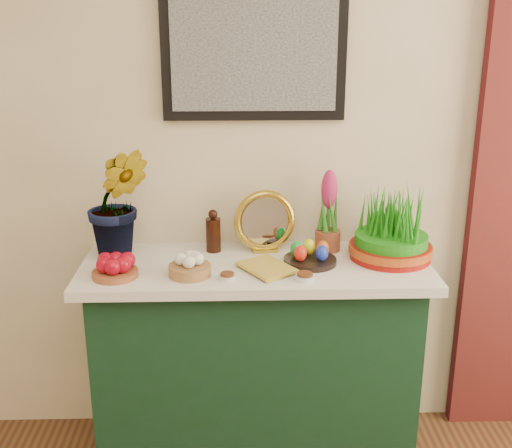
{
  "coord_description": "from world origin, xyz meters",
  "views": [
    {
      "loc": [
        -0.2,
        -0.4,
        1.84
      ],
      "look_at": [
        -0.13,
        1.95,
        1.07
      ],
      "focal_mm": 45.0,
      "sensor_mm": 36.0,
      "label": 1
    }
  ],
  "objects_px": {
    "book": "(250,272)",
    "mirror": "(265,222)",
    "sideboard": "(256,364)",
    "hyacinth_green": "(117,185)",
    "wheatgrass_sabzeh": "(392,230)"
  },
  "relations": [
    {
      "from": "sideboard",
      "to": "book",
      "type": "distance_m",
      "value": 0.5
    },
    {
      "from": "hyacinth_green",
      "to": "book",
      "type": "distance_m",
      "value": 0.64
    },
    {
      "from": "hyacinth_green",
      "to": "book",
      "type": "height_order",
      "value": "hyacinth_green"
    },
    {
      "from": "hyacinth_green",
      "to": "mirror",
      "type": "bearing_deg",
      "value": -2.6
    },
    {
      "from": "sideboard",
      "to": "wheatgrass_sabzeh",
      "type": "bearing_deg",
      "value": 3.49
    },
    {
      "from": "hyacinth_green",
      "to": "book",
      "type": "xyz_separation_m",
      "value": [
        0.53,
        -0.22,
        -0.29
      ]
    },
    {
      "from": "hyacinth_green",
      "to": "mirror",
      "type": "xyz_separation_m",
      "value": [
        0.6,
        0.05,
        -0.18
      ]
    },
    {
      "from": "sideboard",
      "to": "mirror",
      "type": "relative_size",
      "value": 4.84
    },
    {
      "from": "sideboard",
      "to": "hyacinth_green",
      "type": "bearing_deg",
      "value": 170.48
    },
    {
      "from": "book",
      "to": "sideboard",
      "type": "bearing_deg",
      "value": 46.05
    },
    {
      "from": "mirror",
      "to": "book",
      "type": "height_order",
      "value": "mirror"
    },
    {
      "from": "mirror",
      "to": "sideboard",
      "type": "bearing_deg",
      "value": -106.9
    },
    {
      "from": "book",
      "to": "wheatgrass_sabzeh",
      "type": "xyz_separation_m",
      "value": [
        0.58,
        0.16,
        0.11
      ]
    },
    {
      "from": "book",
      "to": "mirror",
      "type": "bearing_deg",
      "value": 43.25
    },
    {
      "from": "mirror",
      "to": "wheatgrass_sabzeh",
      "type": "xyz_separation_m",
      "value": [
        0.51,
        -0.11,
        -0.0
      ]
    }
  ]
}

